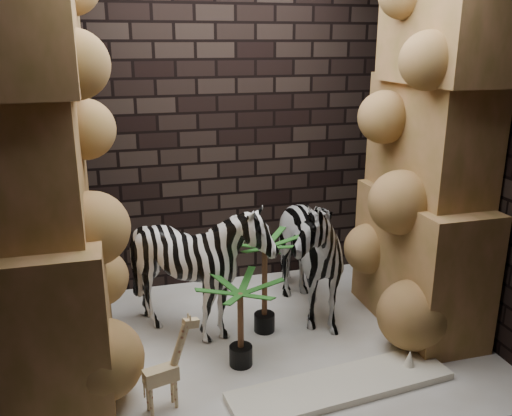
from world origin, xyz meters
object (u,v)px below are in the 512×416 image
object	(u,v)px
giraffe_toy	(160,366)
surfboard	(341,386)
zebra_left	(199,275)
zebra_right	(298,239)
palm_front	(265,284)
palm_back	(241,323)

from	to	relation	value
giraffe_toy	surfboard	bearing A→B (deg)	-20.58
giraffe_toy	zebra_left	bearing A→B (deg)	49.41
zebra_right	giraffe_toy	xyz separation A→B (m)	(-1.26, -0.99, -0.37)
palm_front	zebra_right	bearing A→B (deg)	32.03
zebra_right	giraffe_toy	bearing A→B (deg)	-145.24
palm_front	palm_back	bearing A→B (deg)	-125.67
zebra_right	surfboard	size ratio (longest dim) A/B	0.87
surfboard	giraffe_toy	bearing A→B (deg)	168.55
palm_front	palm_back	size ratio (longest dim) A/B	1.23
palm_back	surfboard	xyz separation A→B (m)	(0.59, -0.47, -0.31)
zebra_left	palm_front	xyz separation A→B (m)	(0.51, -0.06, -0.11)
surfboard	palm_front	bearing A→B (deg)	102.17
zebra_right	surfboard	world-z (taller)	zebra_right
giraffe_toy	palm_front	xyz separation A→B (m)	(0.91, 0.77, 0.10)
zebra_right	palm_back	size ratio (longest dim) A/B	2.03
zebra_right	palm_back	xyz separation A→B (m)	(-0.65, -0.64, -0.35)
palm_back	palm_front	bearing A→B (deg)	54.33
palm_back	zebra_left	bearing A→B (deg)	113.34
palm_front	palm_back	xyz separation A→B (m)	(-0.30, -0.42, -0.08)
palm_front	surfboard	size ratio (longest dim) A/B	0.53
giraffe_toy	surfboard	distance (m)	1.24
zebra_left	zebra_right	bearing A→B (deg)	5.58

